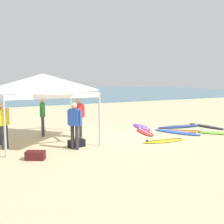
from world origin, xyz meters
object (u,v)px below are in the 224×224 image
object	(u,v)px
surfboard_purple	(142,127)
surfboard_navy	(180,126)
surfboard_blue	(177,132)
surfboard_red	(145,132)
person_red	(78,115)
canopy_tent	(43,83)
person_green	(42,114)
gear_bag_near_tent	(77,143)
person_yellow	(4,122)
surfboard_lime	(222,133)
person_blue	(75,123)
surfboard_black	(206,126)
gear_bag_by_pole	(35,155)
surfboard_yellow	(164,141)
surfboard_orange	(184,131)

from	to	relation	value
surfboard_purple	surfboard_navy	bearing A→B (deg)	-22.83
surfboard_blue	surfboard_red	bearing A→B (deg)	152.16
person_red	canopy_tent	bearing A→B (deg)	-178.34
person_green	gear_bag_near_tent	xyz separation A→B (m)	(0.66, -2.52, -0.85)
person_yellow	surfboard_purple	bearing A→B (deg)	10.86
canopy_tent	surfboard_lime	size ratio (longest dim) A/B	1.62
person_blue	surfboard_black	bearing A→B (deg)	8.60
person_blue	gear_bag_near_tent	xyz separation A→B (m)	(0.17, 0.30, -0.85)
surfboard_black	gear_bag_near_tent	world-z (taller)	gear_bag_near_tent
surfboard_navy	person_blue	distance (m)	6.71
gear_bag_by_pole	person_red	bearing A→B (deg)	45.66
surfboard_yellow	surfboard_red	xyz separation A→B (m)	(0.30, 1.84, 0.00)
person_blue	surfboard_purple	bearing A→B (deg)	29.17
canopy_tent	surfboard_yellow	distance (m)	5.40
surfboard_purple	surfboard_lime	bearing A→B (deg)	-50.77
surfboard_navy	person_red	size ratio (longest dim) A/B	1.52
surfboard_lime	surfboard_purple	bearing A→B (deg)	129.23
person_red	surfboard_purple	bearing A→B (deg)	11.45
surfboard_orange	person_blue	xyz separation A→B (m)	(-5.80, -0.70, 0.95)
gear_bag_near_tent	gear_bag_by_pole	xyz separation A→B (m)	(-1.72, -0.93, 0.00)
surfboard_purple	gear_bag_near_tent	distance (m)	4.91
person_blue	surfboard_red	bearing A→B (deg)	18.84
canopy_tent	surfboard_orange	xyz separation A→B (m)	(6.47, -1.03, -2.35)
person_yellow	person_blue	distance (m)	2.57
canopy_tent	gear_bag_by_pole	xyz separation A→B (m)	(-0.88, -2.36, -2.25)
canopy_tent	surfboard_blue	xyz separation A→B (m)	(5.96, -1.10, -2.35)
surfboard_lime	gear_bag_near_tent	size ratio (longest dim) A/B	3.58
surfboard_black	surfboard_orange	bearing A→B (deg)	-166.35
person_green	person_blue	world-z (taller)	same
surfboard_yellow	person_red	bearing A→B (deg)	141.29
surfboard_blue	person_blue	world-z (taller)	person_blue
canopy_tent	surfboard_black	size ratio (longest dim) A/B	1.60
surfboard_black	person_blue	xyz separation A→B (m)	(-7.70, -1.16, 0.95)
surfboard_red	surfboard_navy	bearing A→B (deg)	9.26
surfboard_blue	person_yellow	world-z (taller)	person_yellow
surfboard_black	surfboard_navy	distance (m)	1.41
surfboard_red	surfboard_orange	bearing A→B (deg)	-19.05
canopy_tent	surfboard_yellow	bearing A→B (deg)	-27.37
surfboard_black	canopy_tent	bearing A→B (deg)	176.10
surfboard_navy	surfboard_red	bearing A→B (deg)	-170.74
surfboard_black	surfboard_yellow	xyz separation A→B (m)	(-4.06, -1.66, 0.00)
surfboard_lime	gear_bag_near_tent	distance (m)	6.89
surfboard_navy	surfboard_orange	distance (m)	1.21
surfboard_black	surfboard_red	world-z (taller)	same
canopy_tent	surfboard_red	bearing A→B (deg)	-4.82
person_yellow	surfboard_yellow	bearing A→B (deg)	-16.33
surfboard_navy	gear_bag_near_tent	xyz separation A→B (m)	(-6.24, -1.45, 0.10)
surfboard_lime	person_red	world-z (taller)	person_red
surfboard_yellow	person_green	xyz separation A→B (m)	(-4.14, 3.32, 0.95)
surfboard_lime	surfboard_blue	size ratio (longest dim) A/B	0.91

